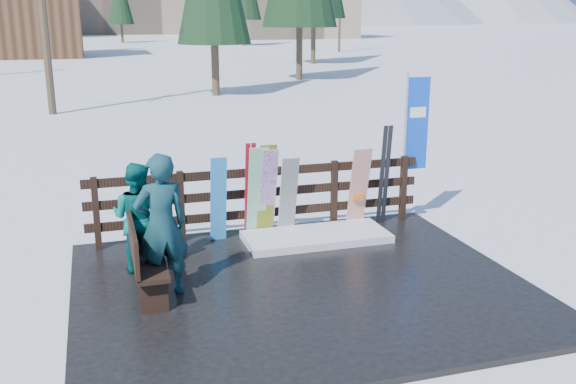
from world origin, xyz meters
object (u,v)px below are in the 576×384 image
object	(u,v)px
snowboard_0	(218,200)
rental_flag	(414,129)
snowboard_2	(266,191)
snowboard_5	(359,188)
person_back	(138,217)
person_front	(161,226)
bench	(143,256)
snowboard_4	(288,196)
snowboard_3	(268,193)
snowboard_1	(257,193)

from	to	relation	value
snowboard_0	rental_flag	size ratio (longest dim) A/B	0.55
snowboard_2	snowboard_5	bearing A→B (deg)	-0.00
person_back	snowboard_2	bearing A→B (deg)	-126.41
person_front	bench	bearing A→B (deg)	-33.38
snowboard_4	person_back	xyz separation A→B (m)	(-2.46, -0.84, 0.12)
snowboard_3	person_back	world-z (taller)	person_back
snowboard_1	snowboard_3	bearing A→B (deg)	0.00
snowboard_0	snowboard_1	bearing A→B (deg)	-0.00
snowboard_0	person_back	xyz separation A→B (m)	(-1.31, -0.84, 0.08)
bench	snowboard_5	bearing A→B (deg)	24.25
snowboard_4	person_front	bearing A→B (deg)	-141.30
rental_flag	person_front	world-z (taller)	rental_flag
snowboard_0	rental_flag	xyz separation A→B (m)	(3.52, 0.27, 0.90)
snowboard_4	snowboard_5	bearing A→B (deg)	0.00
snowboard_4	snowboard_1	bearing A→B (deg)	-180.00
snowboard_3	person_front	xyz separation A→B (m)	(-1.88, -1.78, 0.19)
bench	snowboard_1	world-z (taller)	snowboard_1
snowboard_0	snowboard_3	bearing A→B (deg)	0.00
snowboard_0	snowboard_1	xyz separation A→B (m)	(0.63, -0.00, 0.06)
snowboard_0	snowboard_5	size ratio (longest dim) A/B	1.00
snowboard_2	snowboard_5	xyz separation A→B (m)	(1.61, -0.00, -0.08)
snowboard_2	rental_flag	distance (m)	2.87
snowboard_0	person_front	size ratio (longest dim) A/B	0.76
snowboard_2	snowboard_3	bearing A→B (deg)	-0.00
person_back	snowboard_3	bearing A→B (deg)	-126.71
person_front	snowboard_2	bearing A→B (deg)	-146.01
snowboard_5	rental_flag	size ratio (longest dim) A/B	0.55
snowboard_3	snowboard_4	xyz separation A→B (m)	(0.34, 0.00, -0.08)
bench	snowboard_0	world-z (taller)	snowboard_0
snowboard_1	rental_flag	world-z (taller)	rental_flag
bench	snowboard_3	distance (m)	2.72
snowboard_1	snowboard_5	world-z (taller)	snowboard_1
snowboard_0	snowboard_3	distance (m)	0.81
snowboard_1	snowboard_2	distance (m)	0.15
snowboard_0	snowboard_3	world-z (taller)	snowboard_3
snowboard_1	rental_flag	xyz separation A→B (m)	(2.89, 0.27, 0.84)
snowboard_1	bench	bearing A→B (deg)	-139.40
snowboard_4	bench	bearing A→B (deg)	-145.92
snowboard_0	snowboard_4	world-z (taller)	snowboard_0
snowboard_0	snowboard_1	size ratio (longest dim) A/B	0.91
bench	person_back	bearing A→B (deg)	88.99
rental_flag	person_back	distance (m)	5.02
snowboard_1	snowboard_4	size ratio (longest dim) A/B	1.16
snowboard_2	rental_flag	world-z (taller)	rental_flag
bench	snowboard_1	xyz separation A→B (m)	(1.95, 1.67, 0.25)
person_front	person_back	bearing A→B (deg)	-85.91
bench	rental_flag	xyz separation A→B (m)	(4.84, 1.94, 1.09)
snowboard_3	snowboard_5	distance (m)	1.58
snowboard_4	snowboard_5	world-z (taller)	snowboard_5
snowboard_0	snowboard_5	world-z (taller)	snowboard_0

